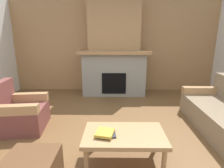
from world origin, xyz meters
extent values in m
plane|color=brown|center=(0.00, 0.00, 0.00)|extent=(9.00, 9.00, 0.00)
cube|color=#A87A4C|center=(0.00, 3.00, 1.35)|extent=(6.00, 0.12, 2.70)
cube|color=gray|center=(0.00, 2.59, 0.57)|extent=(1.70, 0.70, 1.15)
cube|color=black|center=(0.00, 2.26, 0.38)|extent=(0.64, 0.08, 0.56)
cube|color=#A87A4C|center=(0.00, 2.54, 1.19)|extent=(1.90, 0.82, 0.08)
cube|color=#A87A4C|center=(0.00, 2.69, 1.97)|extent=(1.40, 0.50, 1.47)
cube|color=#847056|center=(1.89, 0.48, 0.20)|extent=(0.86, 1.81, 0.40)
cube|color=tan|center=(1.90, 1.30, 0.48)|extent=(0.84, 0.17, 0.15)
cube|color=brown|center=(-1.61, 0.50, 0.20)|extent=(0.85, 0.85, 0.40)
cube|color=brown|center=(-1.91, 0.46, 0.62)|extent=(0.23, 0.77, 0.45)
cube|color=tan|center=(-1.57, 0.19, 0.48)|extent=(0.77, 0.23, 0.15)
cube|color=tan|center=(-1.64, 0.81, 0.48)|extent=(0.77, 0.23, 0.15)
cube|color=tan|center=(0.14, -0.41, 0.41)|extent=(1.00, 0.60, 0.05)
cylinder|color=tan|center=(-0.30, -0.65, 0.19)|extent=(0.06, 0.06, 0.38)
cylinder|color=tan|center=(0.58, -0.65, 0.19)|extent=(0.06, 0.06, 0.38)
cylinder|color=tan|center=(-0.30, -0.17, 0.19)|extent=(0.06, 0.06, 0.38)
cylinder|color=tan|center=(0.58, -0.17, 0.19)|extent=(0.06, 0.06, 0.38)
cube|color=#2D2D33|center=(-0.07, -0.45, 0.44)|extent=(0.21, 0.20, 0.02)
cube|color=gold|center=(-0.10, -0.46, 0.46)|extent=(0.24, 0.25, 0.03)
camera|label=1|loc=(0.01, -2.38, 1.57)|focal=28.66mm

